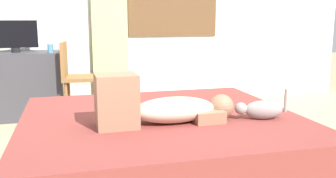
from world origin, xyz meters
name	(u,v)px	position (x,y,z in m)	size (l,w,h in m)	color
ground_plane	(161,172)	(0.00, 0.00, 0.00)	(16.00, 16.00, 0.00)	tan
bed	(162,144)	(0.00, 0.00, 0.21)	(1.99, 1.81, 0.43)	#997A56
person_lying	(160,106)	(-0.06, -0.20, 0.54)	(0.94, 0.28, 0.34)	#CCB299
cat	(261,109)	(0.64, -0.27, 0.50)	(0.35, 0.17, 0.21)	gray
desk	(22,85)	(-1.15, 1.92, 0.37)	(0.90, 0.56, 0.74)	#38383D
tv_monitor	(15,36)	(-1.19, 1.92, 0.92)	(0.48, 0.10, 0.35)	black
cup	(50,48)	(-0.81, 1.76, 0.79)	(0.06, 0.06, 0.09)	teal
chair_by_desk	(74,74)	(-0.58, 1.68, 0.51)	(0.41, 0.41, 0.86)	brown
curtain_left	(109,5)	(-0.12, 2.20, 1.27)	(0.44, 0.06, 2.54)	#ADCC75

